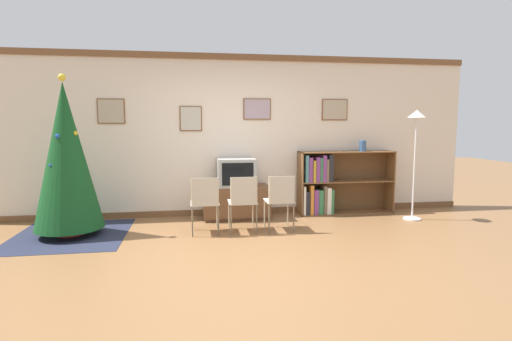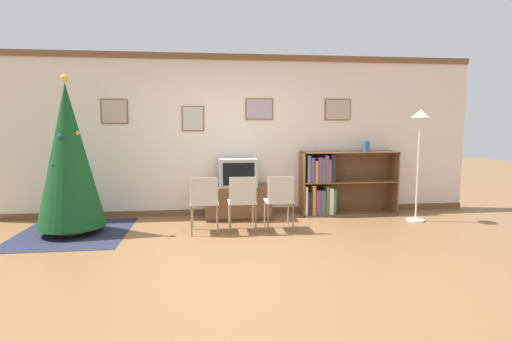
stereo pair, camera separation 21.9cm
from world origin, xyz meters
name	(u,v)px [view 1 (the left image)]	position (x,y,z in m)	size (l,w,h in m)	color
ground_plane	(243,254)	(0.00, 0.00, 0.00)	(24.00, 24.00, 0.00)	brown
wall_back	(227,136)	(0.00, 2.18, 1.35)	(8.53, 0.11, 2.70)	silver
area_rug	(71,235)	(-2.29, 1.20, 0.00)	(1.53, 1.70, 0.01)	#23283D
christmas_tree	(66,157)	(-2.29, 1.20, 1.11)	(0.92, 0.92, 2.21)	maroon
tv_console	(236,202)	(0.12, 1.85, 0.27)	(1.08, 0.53, 0.54)	#4C311E
television	(236,172)	(0.12, 1.85, 0.77)	(0.61, 0.52, 0.46)	#9E9E99
folding_chair_left	(205,202)	(-0.42, 0.94, 0.47)	(0.40, 0.40, 0.82)	#BCB29E
folding_chair_center	(243,200)	(0.12, 0.94, 0.47)	(0.40, 0.40, 0.82)	#BCB29E
folding_chair_right	(280,199)	(0.66, 0.94, 0.47)	(0.40, 0.40, 0.82)	#BCB29E
bookshelf	(329,185)	(1.74, 1.94, 0.51)	(1.66, 0.36, 1.08)	brown
vase	(363,146)	(2.31, 1.89, 1.18)	(0.12, 0.12, 0.19)	#335684
standing_lamp	(416,136)	(2.94, 1.30, 1.36)	(0.28, 0.28, 1.77)	silver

